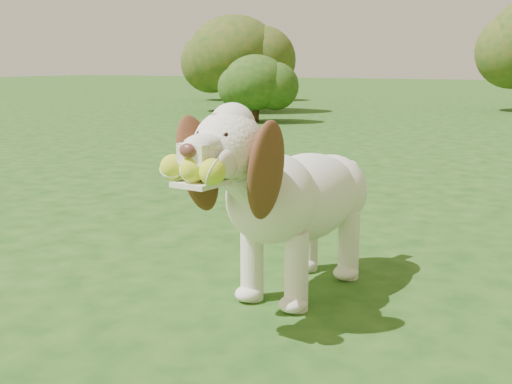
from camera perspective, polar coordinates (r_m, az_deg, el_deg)
The scene contains 5 objects.
ground at distance 2.63m, azimuth 6.20°, elevation -11.97°, with size 80.00×80.00×0.00m, color #183F12.
dog at distance 2.84m, azimuth 3.13°, elevation -0.06°, with size 0.51×1.38×0.90m.
shrub_a at distance 11.47m, azimuth -0.03°, elevation 9.70°, with size 1.15×1.15×1.19m.
shrub_e at distance 14.00m, azimuth -1.93°, elevation 12.07°, with size 1.98×1.98×2.05m.
shrub_g at distance 18.29m, azimuth -2.52°, elevation 12.22°, with size 2.14×2.14×2.21m.
Camera 1 is at (0.95, -2.22, 1.04)m, focal length 45.00 mm.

